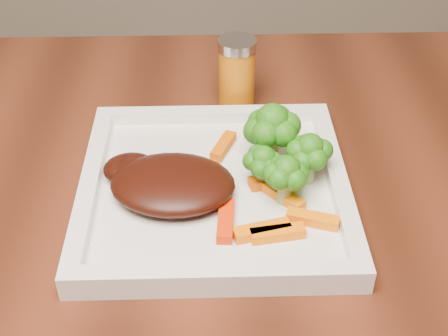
{
  "coord_description": "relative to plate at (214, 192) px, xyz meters",
  "views": [
    {
      "loc": [
        0.08,
        -0.38,
        1.17
      ],
      "look_at": [
        0.1,
        0.11,
        0.79
      ],
      "focal_mm": 50.0,
      "sensor_mm": 36.0,
      "label": 1
    }
  ],
  "objects": [
    {
      "name": "steak",
      "position": [
        -0.04,
        -0.01,
        0.02
      ],
      "size": [
        0.14,
        0.11,
        0.03
      ],
      "primitive_type": "ellipsoid",
      "rotation": [
        0.0,
        0.0,
        -0.11
      ],
      "color": "#350E08",
      "rests_on": "plate"
    },
    {
      "name": "carrot_3",
      "position": [
        0.11,
        0.04,
        0.01
      ],
      "size": [
        0.05,
        0.03,
        0.01
      ],
      "primitive_type": "cube",
      "rotation": [
        0.0,
        0.0,
        0.32
      ],
      "color": "#FF1704",
      "rests_on": "plate"
    },
    {
      "name": "carrot_1",
      "position": [
        0.09,
        -0.06,
        0.01
      ],
      "size": [
        0.05,
        0.03,
        0.01
      ],
      "primitive_type": "cube",
      "rotation": [
        0.0,
        0.0,
        -0.31
      ],
      "color": "orange",
      "rests_on": "plate"
    },
    {
      "name": "broccoli_2",
      "position": [
        0.07,
        -0.02,
        0.04
      ],
      "size": [
        0.07,
        0.07,
        0.06
      ],
      "primitive_type": null,
      "rotation": [
        0.0,
        0.0,
        0.41
      ],
      "color": "#176C12",
      "rests_on": "plate"
    },
    {
      "name": "carrot_5",
      "position": [
        0.07,
        -0.02,
        0.01
      ],
      "size": [
        0.04,
        0.04,
        0.01
      ],
      "primitive_type": "cube",
      "rotation": [
        0.0,
        0.0,
        -0.85
      ],
      "color": "orange",
      "rests_on": "plate"
    },
    {
      "name": "carrot_2",
      "position": [
        0.01,
        -0.06,
        0.01
      ],
      "size": [
        0.02,
        0.06,
        0.01
      ],
      "primitive_type": "cube",
      "rotation": [
        0.0,
        0.0,
        1.49
      ],
      "color": "red",
      "rests_on": "plate"
    },
    {
      "name": "broccoli_1",
      "position": [
        0.1,
        0.01,
        0.04
      ],
      "size": [
        0.06,
        0.06,
        0.06
      ],
      "primitive_type": null,
      "rotation": [
        0.0,
        0.0,
        0.06
      ],
      "color": "#2E7A14",
      "rests_on": "plate"
    },
    {
      "name": "carrot_7",
      "position": [
        0.04,
        -0.07,
        0.01
      ],
      "size": [
        0.06,
        0.03,
        0.01
      ],
      "primitive_type": "cube",
      "rotation": [
        0.0,
        0.0,
        0.26
      ],
      "color": "orange",
      "rests_on": "plate"
    },
    {
      "name": "carrot_0",
      "position": [
        0.06,
        -0.07,
        0.01
      ],
      "size": [
        0.05,
        0.02,
        0.01
      ],
      "primitive_type": "cube",
      "rotation": [
        0.0,
        0.0,
        0.16
      ],
      "color": "orange",
      "rests_on": "plate"
    },
    {
      "name": "broccoli_0",
      "position": [
        0.06,
        0.04,
        0.04
      ],
      "size": [
        0.08,
        0.08,
        0.07
      ],
      "primitive_type": null,
      "rotation": [
        0.0,
        0.0,
        -0.32
      ],
      "color": "#136E12",
      "rests_on": "plate"
    },
    {
      "name": "plate",
      "position": [
        0.0,
        0.0,
        0.0
      ],
      "size": [
        0.27,
        0.27,
        0.01
      ],
      "primitive_type": "cube",
      "color": "white",
      "rests_on": "dining_table"
    },
    {
      "name": "carrot_4",
      "position": [
        0.01,
        0.06,
        0.01
      ],
      "size": [
        0.03,
        0.05,
        0.01
      ],
      "primitive_type": "cube",
      "rotation": [
        0.0,
        0.0,
        1.17
      ],
      "color": "#D25803",
      "rests_on": "plate"
    },
    {
      "name": "spice_shaker",
      "position": [
        0.03,
        0.17,
        0.04
      ],
      "size": [
        0.05,
        0.05,
        0.09
      ],
      "primitive_type": "cylinder",
      "rotation": [
        0.0,
        0.0,
        0.07
      ],
      "color": "#C1640A",
      "rests_on": "dining_table"
    },
    {
      "name": "broccoli_3",
      "position": [
        0.05,
        0.0,
        0.04
      ],
      "size": [
        0.06,
        0.06,
        0.06
      ],
      "primitive_type": null,
      "rotation": [
        0.0,
        0.0,
        0.32
      ],
      "color": "#326811",
      "rests_on": "plate"
    },
    {
      "name": "carrot_6",
      "position": [
        0.06,
        0.0,
        0.01
      ],
      "size": [
        0.06,
        0.03,
        0.01
      ],
      "primitive_type": "cube",
      "rotation": [
        0.0,
        0.0,
        0.27
      ],
      "color": "#E45603",
      "rests_on": "plate"
    }
  ]
}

